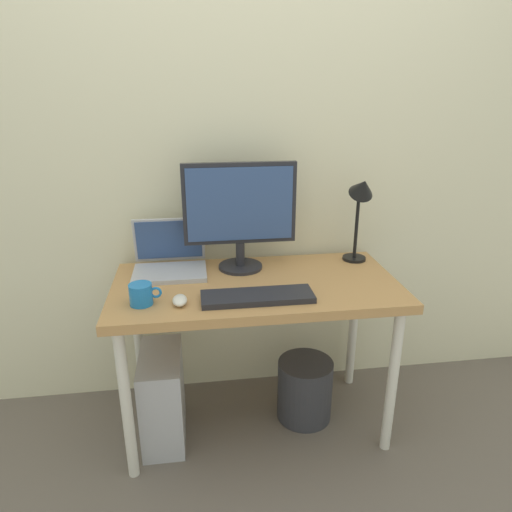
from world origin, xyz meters
TOP-DOWN VIEW (x-y plane):
  - ground_plane at (0.00, 0.00)m, footprint 6.00×6.00m
  - back_wall at (0.00, 0.37)m, footprint 4.40×0.04m
  - desk at (0.00, 0.00)m, footprint 1.21×0.61m
  - monitor at (-0.05, 0.17)m, footprint 0.50×0.20m
  - laptop at (-0.37, 0.19)m, footprint 0.32×0.26m
  - desk_lamp at (0.51, 0.17)m, footprint 0.11×0.16m
  - keyboard at (-0.02, -0.17)m, footprint 0.44×0.14m
  - mouse at (-0.32, -0.17)m, footprint 0.06×0.09m
  - coffee_mug at (-0.46, -0.14)m, footprint 0.12×0.09m
  - computer_tower at (-0.43, -0.03)m, footprint 0.18×0.36m
  - wastebasket at (0.24, 0.01)m, footprint 0.26×0.26m

SIDE VIEW (x-z plane):
  - ground_plane at x=0.00m, z-range 0.00..0.00m
  - wastebasket at x=0.24m, z-range 0.00..0.30m
  - computer_tower at x=-0.43m, z-range 0.00..0.42m
  - desk at x=0.00m, z-range 0.29..1.02m
  - keyboard at x=-0.02m, z-range 0.73..0.75m
  - mouse at x=-0.32m, z-range 0.73..0.76m
  - coffee_mug at x=-0.46m, z-range 0.73..0.81m
  - laptop at x=-0.37m, z-range 0.67..0.90m
  - monitor at x=-0.05m, z-range 0.76..1.24m
  - desk_lamp at x=0.51m, z-range 0.81..1.24m
  - back_wall at x=0.00m, z-range 0.00..2.60m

